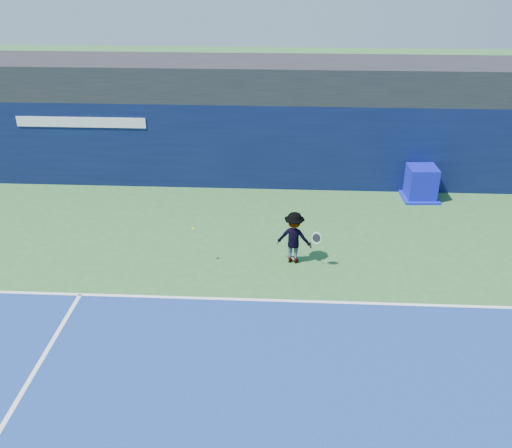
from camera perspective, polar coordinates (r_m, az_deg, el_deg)
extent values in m
plane|color=#30652D|center=(11.79, 2.16, -15.91)|extent=(80.00, 80.00, 0.00)
cube|color=white|center=(14.15, 2.41, -7.66)|extent=(24.00, 0.10, 0.01)
cube|color=black|center=(20.67, 3.01, 14.34)|extent=(36.00, 3.00, 1.20)
cube|color=#091236|center=(20.26, 2.85, 7.93)|extent=(36.00, 1.00, 3.00)
cube|color=white|center=(20.75, -17.12, 9.71)|extent=(4.50, 0.04, 0.35)
cube|color=#0C0EA8|center=(20.18, 16.18, 3.98)|extent=(0.99, 0.99, 1.14)
cube|color=#0C12B5|center=(20.38, 16.00, 2.61)|extent=(1.24, 1.24, 0.08)
imported|color=silver|center=(15.45, 3.82, -1.36)|extent=(1.05, 0.73, 1.48)
cylinder|color=black|center=(15.29, 5.50, -2.14)|extent=(0.07, 0.13, 0.23)
torus|color=white|center=(15.13, 6.08, -1.41)|extent=(0.27, 0.15, 0.27)
cylinder|color=black|center=(15.13, 6.08, -1.41)|extent=(0.23, 0.12, 0.22)
sphere|color=#BEDD18|center=(15.27, -6.28, -0.49)|extent=(0.08, 0.08, 0.08)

